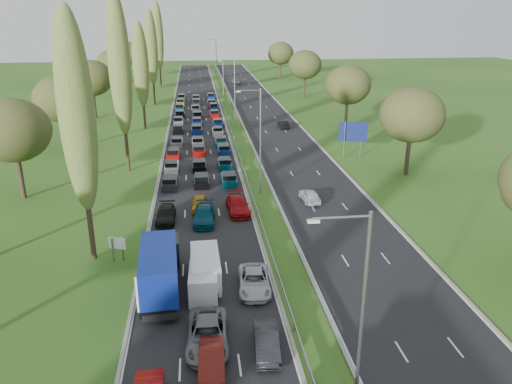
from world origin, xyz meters
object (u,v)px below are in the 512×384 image
near_car_3 (166,214)px  white_van_front (205,266)px  blue_lorry (160,268)px  direction_sign (353,133)px  near_car_2 (160,253)px  info_sign (117,246)px  white_van_rear (204,277)px

near_car_3 → white_van_front: white_van_front is taller
near_car_3 → white_van_front: size_ratio=0.85×
blue_lorry → white_van_front: size_ratio=1.69×
near_car_3 → blue_lorry: size_ratio=0.51×
blue_lorry → direction_sign: direction_sign is taller
blue_lorry → white_van_front: blue_lorry is taller
direction_sign → near_car_2: bearing=-131.6°
near_car_2 → info_sign: (-3.46, 0.48, 0.68)m
white_van_front → direction_sign: size_ratio=1.05×
near_car_3 → white_van_front: 12.62m
near_car_2 → near_car_3: bearing=90.8°
near_car_2 → white_van_front: (3.73, -3.55, 0.43)m
near_car_2 → blue_lorry: bearing=-83.8°
near_car_3 → blue_lorry: (0.34, -13.59, 1.32)m
info_sign → direction_sign: size_ratio=0.40×
near_car_3 → blue_lorry: bearing=-87.4°
white_van_front → info_sign: (-7.19, 4.03, 0.25)m
blue_lorry → white_van_rear: bearing=-1.7°
near_car_2 → info_sign: info_sign is taller
near_car_3 → white_van_rear: 13.98m
blue_lorry → info_sign: bearing=122.3°
near_car_2 → info_sign: bearing=173.4°
white_van_rear → blue_lorry: bearing=-176.6°
blue_lorry → white_van_rear: 3.27m
white_van_front → white_van_rear: size_ratio=1.05×
near_car_3 → info_sign: info_sign is taller
near_car_2 → white_van_rear: 6.15m
direction_sign → white_van_front: bearing=-124.0°
near_car_2 → white_van_rear: white_van_rear is taller
blue_lorry → white_van_rear: (3.13, 0.05, -0.94)m
white_van_rear → info_sign: bearing=144.4°
blue_lorry → info_sign: blue_lorry is taller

